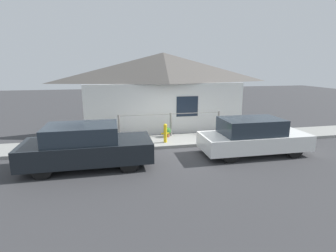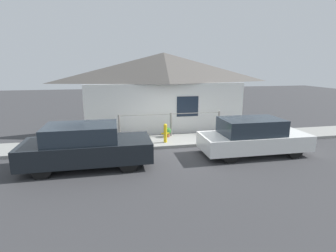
% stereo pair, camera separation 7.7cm
% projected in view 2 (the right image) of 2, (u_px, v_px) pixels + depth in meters
% --- Properties ---
extents(ground_plane, '(60.00, 60.00, 0.00)m').
position_uv_depth(ground_plane, '(179.00, 148.00, 10.95)').
color(ground_plane, '#38383A').
extents(sidewalk, '(24.00, 1.76, 0.13)m').
position_uv_depth(sidewalk, '(174.00, 141.00, 11.78)').
color(sidewalk, gray).
rests_on(sidewalk, ground_plane).
extents(house, '(8.36, 2.23, 4.02)m').
position_uv_depth(house, '(164.00, 71.00, 13.43)').
color(house, white).
rests_on(house, ground_plane).
extents(fence, '(4.90, 0.10, 1.09)m').
position_uv_depth(fence, '(171.00, 123.00, 12.32)').
color(fence, gray).
rests_on(fence, sidewalk).
extents(car_left, '(4.25, 1.81, 1.46)m').
position_uv_depth(car_left, '(86.00, 146.00, 8.83)').
color(car_left, black).
rests_on(car_left, ground_plane).
extents(car_right, '(4.15, 1.68, 1.42)m').
position_uv_depth(car_right, '(253.00, 137.00, 10.05)').
color(car_right, white).
rests_on(car_right, ground_plane).
extents(fire_hydrant, '(0.34, 0.15, 0.83)m').
position_uv_depth(fire_hydrant, '(165.00, 133.00, 11.24)').
color(fire_hydrant, yellow).
rests_on(fire_hydrant, sidewalk).
extents(potted_plant_near_hydrant, '(0.34, 0.34, 0.45)m').
position_uv_depth(potted_plant_near_hydrant, '(167.00, 132.00, 12.15)').
color(potted_plant_near_hydrant, '#9E5638').
rests_on(potted_plant_near_hydrant, sidewalk).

